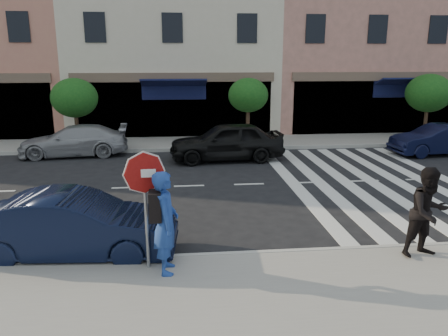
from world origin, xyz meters
TOP-DOWN VIEW (x-y plane):
  - ground at (0.00, 0.00)m, footprint 120.00×120.00m
  - sidewalk_near at (0.00, -3.75)m, footprint 60.00×4.50m
  - sidewalk_far at (0.00, 11.00)m, footprint 60.00×3.00m
  - building_centre at (-0.50, 17.00)m, footprint 11.00×9.00m
  - building_east_mid at (11.50, 17.00)m, footprint 13.00×9.00m
  - street_tree_wb at (-5.00, 10.80)m, footprint 2.10×2.10m
  - street_tree_c at (3.00, 10.80)m, footprint 1.90×1.90m
  - street_tree_ea at (12.00, 10.80)m, footprint 2.20×2.20m
  - stop_sign at (-0.92, -1.97)m, footprint 0.82×0.10m
  - photographer at (-0.55, -2.15)m, footprint 0.48×0.72m
  - walker at (4.68, -2.00)m, footprint 1.04×0.88m
  - car_near_mid at (-2.50, -1.00)m, footprint 4.32×1.76m
  - car_far_left at (-4.79, 9.10)m, footprint 4.63×2.18m
  - car_far_mid at (1.63, 7.60)m, footprint 4.72×2.13m
  - car_far_right at (10.81, 7.70)m, footprint 4.10×1.70m

SIDE VIEW (x-z plane):
  - ground at x=0.00m, z-range 0.00..0.00m
  - sidewalk_near at x=0.00m, z-range 0.00..0.15m
  - sidewalk_far at x=0.00m, z-range 0.00..0.15m
  - car_far_left at x=-4.79m, z-range 0.00..1.31m
  - car_far_right at x=10.81m, z-range 0.00..1.32m
  - car_near_mid at x=-2.50m, z-range 0.00..1.39m
  - car_far_mid at x=1.63m, z-range 0.00..1.57m
  - walker at x=4.68m, z-range 0.15..2.01m
  - photographer at x=-0.55m, z-range 0.15..2.12m
  - stop_sign at x=-0.92m, z-range 0.69..3.00m
  - street_tree_wb at x=-5.00m, z-range 0.78..3.84m
  - street_tree_c at x=3.00m, z-range 0.84..3.87m
  - street_tree_ea at x=12.00m, z-range 0.80..3.99m
  - building_centre at x=-0.50m, z-range 0.00..11.00m
  - building_east_mid at x=11.50m, z-range 0.00..13.00m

